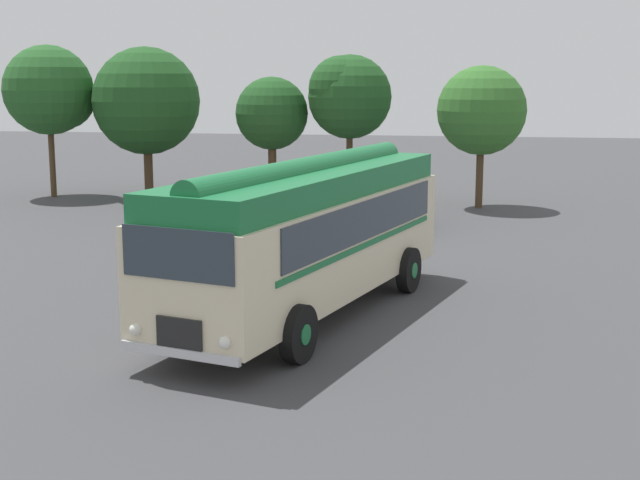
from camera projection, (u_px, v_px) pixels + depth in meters
The scene contains 10 objects.
ground_plane at pixel (287, 318), 19.38m from camera, with size 120.00×120.00×0.00m, color #3D3D3F.
vintage_bus at pixel (308, 230), 19.33m from camera, with size 5.08×10.37×3.49m.
car_near_left at pixel (250, 198), 32.01m from camera, with size 2.40×4.40×1.66m.
car_mid_left at pixel (322, 199), 31.72m from camera, with size 2.21×4.32×1.66m.
car_mid_right at pixel (395, 203), 30.95m from camera, with size 1.97×4.20×1.66m.
tree_far_left at pixel (52, 92), 38.02m from camera, with size 3.82×3.82×6.50m.
tree_left_of_centre at pixel (147, 99), 38.02m from camera, with size 4.58×4.58×6.42m.
tree_centre at pixel (270, 115), 36.95m from camera, with size 3.02×3.02×5.16m.
tree_right_of_centre at pixel (347, 94), 36.18m from camera, with size 3.42×3.42×6.05m.
tree_far_right at pixel (483, 109), 34.80m from camera, with size 3.50×3.50×5.60m.
Camera 1 is at (3.83, -18.36, 5.21)m, focal length 50.00 mm.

